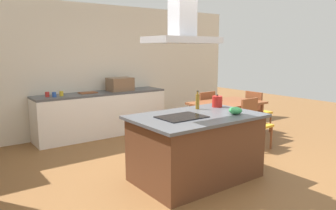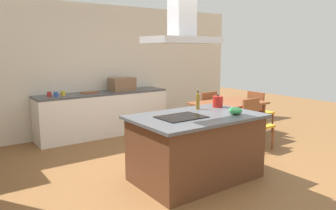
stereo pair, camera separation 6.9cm
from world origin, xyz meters
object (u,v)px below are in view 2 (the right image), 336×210
at_px(cooktop, 181,117).
at_px(range_hood, 182,23).
at_px(coffee_mug_yellow, 63,93).
at_px(tea_kettle, 218,102).
at_px(countertop_microwave, 122,84).
at_px(olive_oil_bottle, 198,101).
at_px(chair_facing_back_wall, 205,109).
at_px(cutting_board, 90,93).
at_px(mixing_bowl, 235,111).
at_px(chair_facing_island, 255,120).
at_px(chair_at_right_end, 258,109).
at_px(coffee_mug_red, 49,94).
at_px(coffee_mug_blue, 56,94).
at_px(dining_table, 228,106).

height_order(cooktop, range_hood, range_hood).
distance_m(cooktop, coffee_mug_yellow, 2.93).
bearing_deg(range_hood, tea_kettle, 16.60).
bearing_deg(range_hood, countertop_microwave, 77.64).
xyz_separation_m(olive_oil_bottle, chair_facing_back_wall, (1.49, 1.47, -0.51)).
relative_size(coffee_mug_yellow, range_hood, 0.10).
relative_size(coffee_mug_yellow, cutting_board, 0.26).
xyz_separation_m(mixing_bowl, countertop_microwave, (-0.10, 3.15, 0.09)).
relative_size(cooktop, chair_facing_island, 0.67).
bearing_deg(chair_at_right_end, coffee_mug_yellow, 154.24).
bearing_deg(cutting_board, chair_at_right_end, -30.59).
xyz_separation_m(coffee_mug_yellow, chair_at_right_end, (3.60, -1.73, -0.44)).
bearing_deg(coffee_mug_yellow, coffee_mug_red, 169.73).
relative_size(chair_facing_island, range_hood, 0.99).
bearing_deg(olive_oil_bottle, coffee_mug_blue, 118.24).
height_order(mixing_bowl, chair_facing_island, mixing_bowl).
distance_m(chair_facing_back_wall, range_hood, 3.16).
relative_size(mixing_bowl, coffee_mug_red, 2.04).
xyz_separation_m(dining_table, chair_facing_back_wall, (0.00, 0.67, -0.16)).
relative_size(countertop_microwave, range_hood, 0.56).
height_order(cooktop, olive_oil_bottle, olive_oil_bottle).
height_order(tea_kettle, chair_facing_back_wall, tea_kettle).
distance_m(coffee_mug_yellow, range_hood, 3.15).
relative_size(coffee_mug_blue, dining_table, 0.06).
xyz_separation_m(tea_kettle, range_hood, (-0.92, -0.27, 1.12)).
relative_size(olive_oil_bottle, cutting_board, 0.81).
bearing_deg(cooktop, tea_kettle, 16.60).
bearing_deg(coffee_mug_yellow, tea_kettle, -59.16).
xyz_separation_m(mixing_bowl, chair_facing_island, (1.33, 0.74, -0.44)).
xyz_separation_m(countertop_microwave, chair_at_right_end, (2.34, -1.75, -0.53)).
bearing_deg(coffee_mug_blue, chair_facing_back_wall, -19.75).
relative_size(cooktop, chair_at_right_end, 0.67).
xyz_separation_m(mixing_bowl, chair_facing_back_wall, (1.33, 2.07, -0.44)).
distance_m(mixing_bowl, countertop_microwave, 3.15).
height_order(cutting_board, chair_facing_back_wall, cutting_board).
bearing_deg(cutting_board, countertop_microwave, -4.06).
bearing_deg(mixing_bowl, range_hood, 159.64).
height_order(coffee_mug_blue, range_hood, range_hood).
bearing_deg(coffee_mug_yellow, olive_oil_bottle, -65.00).
xyz_separation_m(countertop_microwave, range_hood, (-0.63, -2.88, 1.06)).
distance_m(mixing_bowl, coffee_mug_yellow, 3.42).
xyz_separation_m(coffee_mug_red, chair_at_right_end, (3.84, -1.78, -0.44)).
height_order(olive_oil_bottle, chair_facing_island, olive_oil_bottle).
relative_size(mixing_bowl, chair_facing_island, 0.21).
distance_m(tea_kettle, range_hood, 1.47).
height_order(dining_table, chair_facing_back_wall, chair_facing_back_wall).
bearing_deg(cooktop, cutting_board, 91.45).
height_order(tea_kettle, dining_table, tea_kettle).
bearing_deg(chair_at_right_end, coffee_mug_red, 155.16).
bearing_deg(coffee_mug_red, chair_at_right_end, -24.84).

